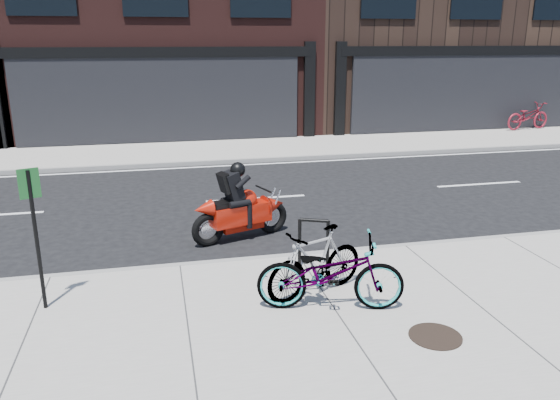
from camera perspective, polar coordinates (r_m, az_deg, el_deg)
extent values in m
plane|color=black|center=(11.28, -0.68, -2.65)|extent=(120.00, 120.00, 0.00)
cube|color=gray|center=(6.90, 8.46, -15.53)|extent=(60.00, 6.00, 0.13)
cube|color=gray|center=(18.66, -5.74, 5.20)|extent=(60.00, 3.50, 0.13)
cylinder|color=black|center=(8.77, 2.06, -4.61)|extent=(0.06, 0.06, 0.82)
cylinder|color=black|center=(8.72, 5.01, -4.79)|extent=(0.06, 0.06, 0.82)
cylinder|color=black|center=(8.60, 3.58, -2.14)|extent=(0.44, 0.24, 0.06)
imported|color=gray|center=(7.48, 5.29, -7.60)|extent=(2.11, 1.15, 1.05)
imported|color=gray|center=(7.87, 3.76, -6.46)|extent=(1.73, 1.08, 1.01)
torus|color=black|center=(10.78, -0.82, -1.80)|extent=(0.66, 0.34, 0.65)
torus|color=black|center=(10.17, -7.54, -3.10)|extent=(0.66, 0.34, 0.65)
cube|color=#9A1307|center=(10.39, -4.15, -1.42)|extent=(1.23, 0.74, 0.37)
cone|color=#9A1307|center=(10.72, -0.64, -0.48)|extent=(0.56, 0.55, 0.43)
sphere|color=#9A1307|center=(10.38, -3.46, 0.05)|extent=(0.39, 0.39, 0.39)
cube|color=black|center=(10.19, -5.63, -0.43)|extent=(0.60, 0.44, 0.12)
cylinder|color=silver|center=(10.38, -7.21, -2.78)|extent=(0.54, 0.26, 0.09)
cube|color=black|center=(10.16, -4.99, 1.48)|extent=(0.48, 0.46, 0.58)
cube|color=black|center=(10.07, -5.80, 1.79)|extent=(0.31, 0.35, 0.40)
sphere|color=black|center=(10.14, -4.44, 3.18)|extent=(0.28, 0.28, 0.28)
imported|color=maroon|center=(24.58, 24.48, 7.98)|extent=(2.16, 1.05, 1.08)
cylinder|color=black|center=(7.27, 15.92, -13.53)|extent=(0.72, 0.72, 0.02)
cylinder|color=black|center=(7.98, -24.06, -3.97)|extent=(0.05, 0.05, 1.95)
cube|color=#154C1E|center=(7.75, -24.75, 1.58)|extent=(0.26, 0.11, 0.40)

